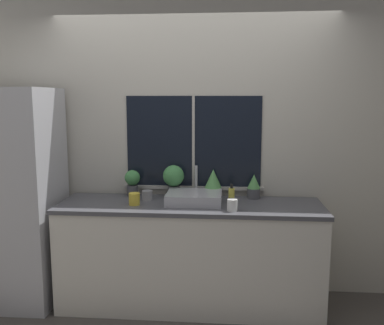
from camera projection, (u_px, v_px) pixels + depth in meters
name	position (u px, v px, depth m)	size (l,w,h in m)	color
ground_plane	(187.00, 322.00, 3.42)	(14.00, 14.00, 0.00)	#4C4742
wall_back	(194.00, 145.00, 3.89)	(8.00, 0.09, 2.70)	beige
wall_left	(10.00, 135.00, 4.87)	(0.06, 7.00, 2.70)	beige
counter	(190.00, 255.00, 3.65)	(2.22, 0.64, 0.90)	silver
refrigerator	(14.00, 197.00, 3.68)	(0.73, 0.67, 1.86)	#B7B7BC
sink	(194.00, 197.00, 3.61)	(0.46, 0.43, 0.28)	#ADADB2
potted_plant_far_left	(132.00, 181.00, 3.85)	(0.14, 0.14, 0.24)	#4C4C51
potted_plant_center_left	(173.00, 178.00, 3.81)	(0.19, 0.19, 0.29)	#4C4C51
potted_plant_center_right	(213.00, 182.00, 3.78)	(0.15, 0.15, 0.25)	#4C4C51
potted_plant_far_right	(254.00, 186.00, 3.76)	(0.11, 0.11, 0.21)	#4C4C51
soap_bottle	(231.00, 195.00, 3.59)	(0.05, 0.05, 0.16)	#DBD14C
mug_white	(232.00, 205.00, 3.35)	(0.08, 0.08, 0.09)	white
mug_yellow	(134.00, 199.00, 3.54)	(0.09, 0.09, 0.10)	gold
mug_grey	(147.00, 195.00, 3.71)	(0.09, 0.09, 0.08)	gray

